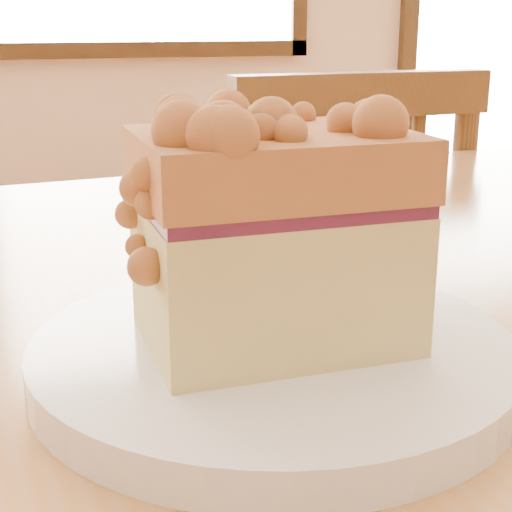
{
  "coord_description": "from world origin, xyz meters",
  "views": [
    {
      "loc": [
        -0.35,
        -0.19,
        0.92
      ],
      "look_at": [
        -0.24,
        0.18,
        0.8
      ],
      "focal_mm": 55.0,
      "sensor_mm": 36.0,
      "label": 1
    }
  ],
  "objects_px": {
    "cafe_table_main": "(410,383)",
    "cafe_chair_main": "(313,339)",
    "cake_slice": "(271,229)",
    "plate": "(273,357)"
  },
  "relations": [
    {
      "from": "cafe_table_main",
      "to": "cafe_chair_main",
      "type": "distance_m",
      "value": 0.62
    },
    {
      "from": "cake_slice",
      "to": "plate",
      "type": "bearing_deg",
      "value": 17.9
    },
    {
      "from": "cafe_table_main",
      "to": "cafe_chair_main",
      "type": "bearing_deg",
      "value": 70.19
    },
    {
      "from": "cafe_table_main",
      "to": "cake_slice",
      "type": "height_order",
      "value": "cake_slice"
    },
    {
      "from": "cafe_table_main",
      "to": "plate",
      "type": "distance_m",
      "value": 0.25
    },
    {
      "from": "cafe_table_main",
      "to": "plate",
      "type": "xyz_separation_m",
      "value": [
        -0.16,
        -0.16,
        0.11
      ]
    },
    {
      "from": "cafe_chair_main",
      "to": "cafe_table_main",
      "type": "bearing_deg",
      "value": 72.83
    },
    {
      "from": "plate",
      "to": "cake_slice",
      "type": "xyz_separation_m",
      "value": [
        -0.0,
        -0.0,
        0.07
      ]
    },
    {
      "from": "cafe_chair_main",
      "to": "cake_slice",
      "type": "bearing_deg",
      "value": 63.79
    },
    {
      "from": "cafe_chair_main",
      "to": "cake_slice",
      "type": "relative_size",
      "value": 6.29
    }
  ]
}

